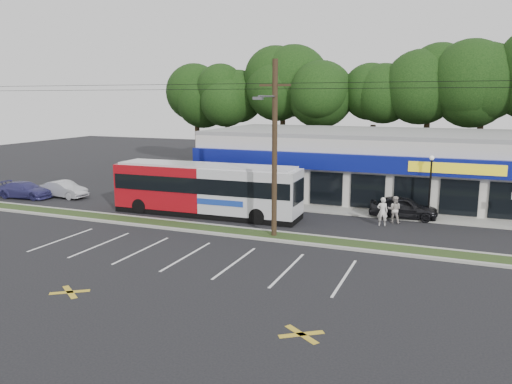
{
  "coord_description": "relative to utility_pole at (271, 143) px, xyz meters",
  "views": [
    {
      "loc": [
        12.48,
        -25.19,
        7.92
      ],
      "look_at": [
        0.26,
        5.0,
        1.76
      ],
      "focal_mm": 35.0,
      "sensor_mm": 36.0,
      "label": 1
    }
  ],
  "objects": [
    {
      "name": "grass_strip",
      "position": [
        -2.83,
        0.07,
        -5.35
      ],
      "size": [
        40.0,
        1.6,
        0.12
      ],
      "primitive_type": "cube",
      "color": "#223516",
      "rests_on": "ground"
    },
    {
      "name": "pedestrian_a",
      "position": [
        5.57,
        5.07,
        -4.5
      ],
      "size": [
        0.73,
        0.55,
        1.83
      ],
      "primitive_type": "imported",
      "rotation": [
        0.0,
        0.0,
        3.32
      ],
      "color": "silver",
      "rests_on": "ground"
    },
    {
      "name": "car_blue",
      "position": [
        -22.24,
        3.34,
        -4.76
      ],
      "size": [
        4.67,
        2.22,
        1.31
      ],
      "primitive_type": "imported",
      "rotation": [
        0.0,
        0.0,
        1.66
      ],
      "color": "navy",
      "rests_on": "ground"
    },
    {
      "name": "tree_line",
      "position": [
        1.17,
        25.07,
        3.0
      ],
      "size": [
        46.76,
        6.76,
        11.83
      ],
      "color": "black",
      "rests_on": "ground"
    },
    {
      "name": "car_silver",
      "position": [
        -19.48,
        4.66,
        -4.74
      ],
      "size": [
        4.18,
        1.78,
        1.34
      ],
      "primitive_type": "imported",
      "rotation": [
        0.0,
        0.0,
        1.48
      ],
      "color": "#ADAEB5",
      "rests_on": "ground"
    },
    {
      "name": "ground",
      "position": [
        -2.83,
        -0.93,
        -5.41
      ],
      "size": [
        120.0,
        120.0,
        0.0
      ],
      "primitive_type": "plane",
      "color": "black",
      "rests_on": "ground"
    },
    {
      "name": "utility_pole",
      "position": [
        0.0,
        0.0,
        0.0
      ],
      "size": [
        50.0,
        2.77,
        10.0
      ],
      "color": "black",
      "rests_on": "ground"
    },
    {
      "name": "sidewalk",
      "position": [
        2.17,
        8.07,
        -5.36
      ],
      "size": [
        32.0,
        2.2,
        0.1
      ],
      "primitive_type": "cube",
      "color": "#9E9E93",
      "rests_on": "ground"
    },
    {
      "name": "pedestrian_b",
      "position": [
        6.17,
        6.18,
        -4.54
      ],
      "size": [
        0.86,
        0.68,
        1.74
      ],
      "primitive_type": "imported",
      "rotation": [
        0.0,
        0.0,
        3.17
      ],
      "color": "beige",
      "rests_on": "ground"
    },
    {
      "name": "curb_south",
      "position": [
        -2.83,
        -0.78,
        -5.34
      ],
      "size": [
        40.0,
        0.25,
        0.14
      ],
      "primitive_type": "cube",
      "color": "#9E9E93",
      "rests_on": "ground"
    },
    {
      "name": "curb_north",
      "position": [
        -2.83,
        0.92,
        -5.34
      ],
      "size": [
        40.0,
        0.25,
        0.14
      ],
      "primitive_type": "cube",
      "color": "#9E9E93",
      "rests_on": "ground"
    },
    {
      "name": "metrobus",
      "position": [
        -6.04,
        3.57,
        -3.55
      ],
      "size": [
        13.14,
        3.12,
        3.51
      ],
      "rotation": [
        0.0,
        0.0,
        0.03
      ],
      "color": "maroon",
      "rests_on": "ground"
    },
    {
      "name": "car_dark",
      "position": [
        6.59,
        7.57,
        -4.66
      ],
      "size": [
        4.49,
        2.01,
        1.5
      ],
      "primitive_type": "imported",
      "rotation": [
        0.0,
        0.0,
        1.63
      ],
      "color": "black",
      "rests_on": "ground"
    },
    {
      "name": "lamp_post",
      "position": [
        8.17,
        7.87,
        -2.74
      ],
      "size": [
        0.3,
        0.3,
        4.25
      ],
      "color": "black",
      "rests_on": "ground"
    },
    {
      "name": "strip_mall",
      "position": [
        2.67,
        14.99,
        -2.76
      ],
      "size": [
        25.0,
        12.55,
        5.3
      ],
      "color": "#BCB9AE",
      "rests_on": "ground"
    }
  ]
}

